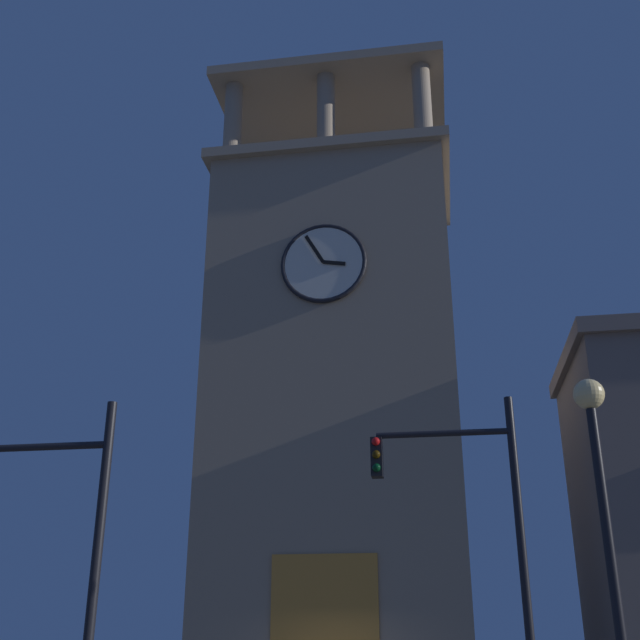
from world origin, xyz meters
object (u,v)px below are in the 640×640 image
at_px(clocktower, 337,397).
at_px(traffic_signal_near, 473,514).
at_px(street_lamp, 601,489).
at_px(traffic_signal_mid, 38,522).

bearing_deg(clocktower, traffic_signal_near, 108.58).
distance_m(traffic_signal_near, street_lamp, 3.93).
bearing_deg(traffic_signal_near, street_lamp, 114.68).
relative_size(traffic_signal_near, traffic_signal_mid, 1.12).
height_order(traffic_signal_mid, street_lamp, traffic_signal_mid).
distance_m(traffic_signal_near, traffic_signal_mid, 7.52).
bearing_deg(street_lamp, traffic_signal_mid, -4.00).
bearing_deg(traffic_signal_mid, clocktower, -100.02).
relative_size(traffic_signal_near, street_lamp, 1.15).
distance_m(clocktower, street_lamp, 18.12).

